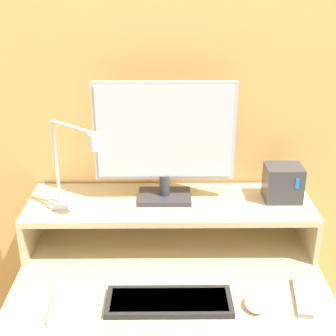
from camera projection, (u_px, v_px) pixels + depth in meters
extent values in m
cube|color=#E5AD60|center=(169.00, 95.00, 1.69)|extent=(6.00, 0.05, 2.50)
cube|color=beige|center=(170.00, 277.00, 1.55)|extent=(1.01, 0.69, 0.03)
cube|color=beige|center=(33.00, 225.00, 1.69)|extent=(0.02, 0.30, 0.15)
cube|color=beige|center=(306.00, 224.00, 1.70)|extent=(0.02, 0.30, 0.15)
cube|color=beige|center=(170.00, 204.00, 1.66)|extent=(1.01, 0.30, 0.02)
cube|color=#38383D|center=(165.00, 197.00, 1.67)|extent=(0.19, 0.13, 0.02)
cylinder|color=#38383D|center=(165.00, 185.00, 1.65)|extent=(0.04, 0.04, 0.07)
cube|color=#B7B7BC|center=(164.00, 132.00, 1.57)|extent=(0.48, 0.02, 0.34)
cube|color=silver|center=(164.00, 133.00, 1.56)|extent=(0.46, 0.01, 0.32)
cylinder|color=silver|center=(60.00, 204.00, 1.62)|extent=(0.09, 0.09, 0.01)
cylinder|color=silver|center=(56.00, 163.00, 1.56)|extent=(0.01, 0.01, 0.29)
cylinder|color=silver|center=(72.00, 127.00, 1.45)|extent=(0.16, 0.13, 0.01)
cylinder|color=silver|center=(95.00, 142.00, 1.40)|extent=(0.04, 0.04, 0.05)
cube|color=#3D3D42|center=(283.00, 183.00, 1.64)|extent=(0.13, 0.10, 0.13)
cube|color=#1972F2|center=(297.00, 183.00, 1.59)|extent=(0.01, 0.00, 0.04)
cube|color=#282828|center=(169.00, 302.00, 1.40)|extent=(0.38, 0.14, 0.02)
cube|color=black|center=(169.00, 300.00, 1.40)|extent=(0.35, 0.11, 0.01)
ellipsoid|color=white|center=(255.00, 303.00, 1.38)|extent=(0.07, 0.09, 0.03)
cube|color=white|center=(59.00, 301.00, 1.40)|extent=(0.05, 0.19, 0.02)
cube|color=#99999E|center=(302.00, 297.00, 1.42)|extent=(0.07, 0.18, 0.02)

